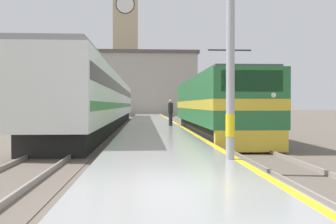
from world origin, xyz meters
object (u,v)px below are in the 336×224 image
Objects in this scene: person_on_platform at (171,112)px; passenger_train at (105,100)px; catenary_mast at (233,18)px; clock_tower at (126,37)px; locomotive_train at (215,106)px.

passenger_train is at bearing 131.43° from person_on_platform.
clock_tower is (-5.86, 65.91, 10.77)m from catenary_mast.
clock_tower is at bearing 96.16° from person_on_platform.
catenary_mast is at bearing -88.14° from person_on_platform.
clock_tower reaches higher than passenger_train.
catenary_mast is 16.78m from person_on_platform.
passenger_train is 1.41× the size of clock_tower.
clock_tower is at bearing 97.91° from locomotive_train.
passenger_train is at bearing 104.06° from catenary_mast.
locomotive_train is at bearing -55.21° from passenger_train.
catenary_mast is (5.57, -22.25, 1.92)m from passenger_train.
passenger_train is 22.01× the size of person_on_platform.
person_on_platform is at bearing -48.57° from passenger_train.
locomotive_train is 12.67m from passenger_train.
locomotive_train is at bearing -64.98° from person_on_platform.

